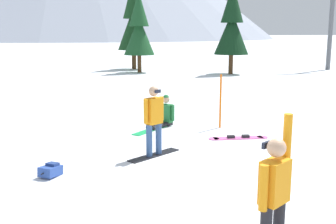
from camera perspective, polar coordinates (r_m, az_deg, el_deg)
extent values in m
plane|color=white|center=(6.79, 6.99, -15.09)|extent=(800.00, 800.00, 0.00)
cube|color=orange|center=(5.39, 14.57, -9.32)|extent=(0.47, 0.40, 0.56)
cylinder|color=orange|center=(5.18, 13.11, -10.21)|extent=(0.11, 0.11, 0.58)
cylinder|color=orange|center=(5.45, 16.21, -3.33)|extent=(0.11, 0.11, 0.60)
sphere|color=tan|center=(5.25, 14.80, -4.81)|extent=(0.24, 0.24, 0.24)
cube|color=black|center=(5.32, 13.50, -4.45)|extent=(0.17, 0.11, 0.08)
cube|color=black|center=(10.15, -1.94, -5.99)|extent=(1.47, 0.97, 0.02)
cylinder|color=#335184|center=(10.15, -1.31, -3.63)|extent=(0.15, 0.15, 0.78)
cylinder|color=#335184|center=(9.94, -2.62, -3.97)|extent=(0.15, 0.15, 0.78)
cube|color=orange|center=(9.89, -1.98, 0.17)|extent=(0.47, 0.40, 0.63)
cylinder|color=orange|center=(10.06, -0.93, 0.51)|extent=(0.11, 0.11, 0.58)
cylinder|color=orange|center=(9.70, -3.08, 0.11)|extent=(0.11, 0.11, 0.58)
sphere|color=tan|center=(9.81, -2.00, 2.90)|extent=(0.24, 0.24, 0.24)
cube|color=black|center=(9.71, -1.42, 2.88)|extent=(0.17, 0.12, 0.08)
cube|color=black|center=(13.42, -0.28, -1.61)|extent=(0.44, 0.46, 0.10)
cylinder|color=black|center=(12.95, -1.11, -1.96)|extent=(0.71, 0.62, 0.14)
cylinder|color=black|center=(13.06, -1.84, -1.86)|extent=(0.71, 0.62, 0.14)
cube|color=#19B259|center=(12.70, -2.49, -2.52)|extent=(1.36, 1.18, 0.02)
cube|color=#237238|center=(13.35, -0.28, -0.16)|extent=(0.44, 0.46, 0.59)
cylinder|color=#237238|center=(13.20, 0.66, -0.12)|extent=(0.11, 0.11, 0.52)
cylinder|color=#237238|center=(13.48, -1.21, 0.10)|extent=(0.11, 0.11, 0.52)
sphere|color=tan|center=(13.27, -0.29, 1.77)|extent=(0.24, 0.24, 0.24)
sphere|color=#237238|center=(13.26, -0.29, 1.99)|extent=(0.20, 0.20, 0.20)
cube|color=pink|center=(11.92, 9.71, -3.57)|extent=(1.46, 0.56, 0.02)
cylinder|color=pink|center=(11.74, 6.37, -3.71)|extent=(0.35, 0.35, 0.02)
cylinder|color=pink|center=(12.15, 12.94, -3.43)|extent=(0.35, 0.35, 0.02)
cube|color=black|center=(11.85, 8.73, -3.39)|extent=(0.22, 0.18, 0.07)
cube|color=black|center=(11.97, 10.70, -3.31)|extent=(0.22, 0.18, 0.07)
cube|color=#2D4C9E|center=(9.05, -15.97, -7.85)|extent=(0.54, 0.55, 0.24)
cube|color=navy|center=(9.07, -15.71, -6.97)|extent=(0.30, 0.30, 0.08)
cylinder|color=black|center=(8.87, -16.95, -8.15)|extent=(0.09, 0.11, 0.02)
cylinder|color=orange|center=(13.01, 7.28, 1.48)|extent=(0.06, 0.06, 1.70)
cylinder|color=#472D19|center=(30.36, 8.69, 6.57)|extent=(0.32, 0.32, 1.42)
cone|color=black|center=(30.28, 8.81, 10.76)|extent=(2.48, 2.48, 3.02)
cone|color=black|center=(30.35, 8.93, 14.76)|extent=(1.61, 1.61, 2.77)
cylinder|color=#472D19|center=(31.24, -3.98, 6.70)|extent=(0.30, 0.30, 1.33)
cone|color=#194723|center=(31.15, -4.03, 10.51)|extent=(2.29, 2.29, 2.82)
cone|color=#194723|center=(31.20, -4.08, 14.14)|extent=(1.49, 1.49, 2.59)
cylinder|color=#472D19|center=(34.17, -4.73, 7.26)|extent=(0.36, 0.36, 1.58)
cone|color=#143819|center=(34.10, -4.80, 11.42)|extent=(2.56, 2.56, 3.37)
cylinder|color=#595B60|center=(35.92, 21.72, 12.32)|extent=(0.36, 0.36, 8.60)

